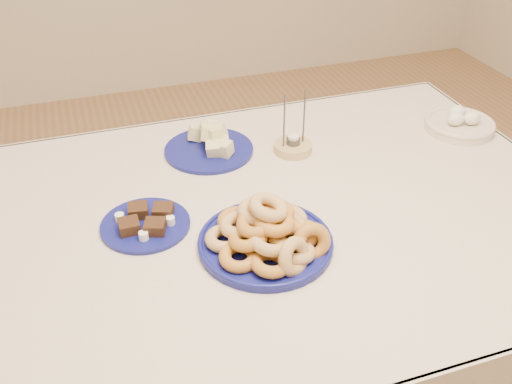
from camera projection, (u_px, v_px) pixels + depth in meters
dining_table at (250, 248)px, 1.45m from camera, size 1.71×1.11×0.75m
donut_platter at (267, 234)px, 1.27m from camera, size 0.41×0.41×0.14m
melon_plate at (210, 143)px, 1.63m from camera, size 0.28×0.28×0.09m
brownie_plate at (146, 223)px, 1.35m from camera, size 0.25×0.25×0.04m
candle_holder at (293, 146)px, 1.63m from camera, size 0.12×0.12×0.18m
egg_bowl at (460, 124)px, 1.74m from camera, size 0.21×0.21×0.07m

